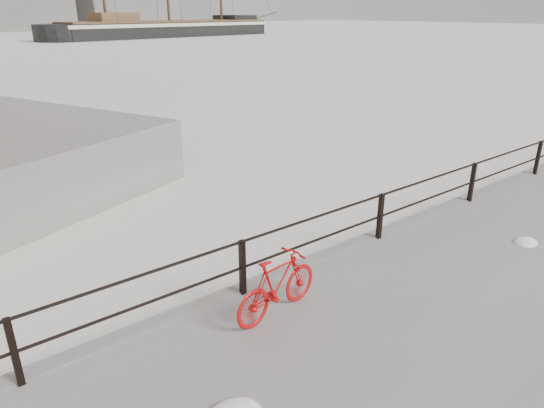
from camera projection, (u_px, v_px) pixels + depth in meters
ground at (371, 250)px, 10.53m from camera, size 400.00×400.00×0.00m
guardrail at (380, 216)px, 10.10m from camera, size 28.00×0.10×1.00m
bicycle at (277, 285)px, 7.54m from camera, size 1.73×0.47×1.03m
barque_black at (171, 37)px, 96.56m from camera, size 60.94×26.68×33.43m
industrial_east at (185, 4)px, 162.17m from camera, size 20.00×16.00×14.00m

